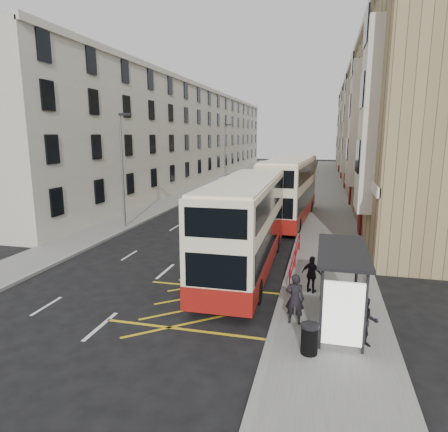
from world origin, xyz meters
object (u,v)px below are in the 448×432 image
(bus_shelter, at_px, (347,274))
(street_lamp_far, at_px, (225,149))
(street_lamp_near, at_px, (123,164))
(pedestrian_far, at_px, (312,275))
(litter_bin, at_px, (309,338))
(double_decker_rear, at_px, (290,190))
(pedestrian_mid, at_px, (365,322))
(car_silver, at_px, (261,172))
(car_red, at_px, (307,168))
(double_decker_front, at_px, (245,226))
(pedestrian_near, at_px, (295,299))
(car_dark, at_px, (270,167))
(white_van, at_px, (231,178))

(bus_shelter, distance_m, street_lamp_far, 44.94)
(street_lamp_near, distance_m, pedestrian_far, 16.84)
(litter_bin, distance_m, pedestrian_far, 4.93)
(street_lamp_near, relative_size, double_decker_rear, 0.64)
(pedestrian_mid, distance_m, car_silver, 53.19)
(street_lamp_near, bearing_deg, car_red, 77.31)
(pedestrian_mid, bearing_deg, pedestrian_far, 109.20)
(litter_bin, bearing_deg, double_decker_front, 115.39)
(street_lamp_near, xyz_separation_m, pedestrian_near, (13.02, -12.37, -3.58))
(double_decker_rear, relative_size, car_dark, 3.05)
(pedestrian_mid, height_order, car_dark, pedestrian_mid)
(pedestrian_far, bearing_deg, bus_shelter, 135.79)
(bus_shelter, xyz_separation_m, litter_bin, (-1.08, -1.89, -1.50))
(bus_shelter, distance_m, pedestrian_mid, 1.66)
(street_lamp_far, relative_size, white_van, 1.50)
(car_red, bearing_deg, street_lamp_near, 92.33)
(street_lamp_near, xyz_separation_m, car_dark, (3.57, 51.07, -3.96))
(pedestrian_far, relative_size, white_van, 0.30)
(street_lamp_near, bearing_deg, car_dark, 86.00)
(litter_bin, bearing_deg, car_dark, 98.73)
(litter_bin, bearing_deg, white_van, 106.14)
(white_van, bearing_deg, pedestrian_near, -68.98)
(litter_bin, bearing_deg, street_lamp_far, 107.09)
(street_lamp_near, height_order, car_dark, street_lamp_near)
(car_silver, relative_size, car_dark, 1.12)
(street_lamp_near, xyz_separation_m, pedestrian_mid, (15.26, -13.42, -3.67))
(car_red, bearing_deg, bus_shelter, 108.82)
(pedestrian_far, height_order, white_van, pedestrian_far)
(bus_shelter, relative_size, double_decker_rear, 0.34)
(double_decker_front, relative_size, litter_bin, 12.25)
(pedestrian_mid, bearing_deg, street_lamp_near, 134.54)
(street_lamp_far, bearing_deg, car_red, 58.63)
(double_decker_front, distance_m, pedestrian_near, 6.14)
(pedestrian_far, bearing_deg, pedestrian_near, 105.12)
(white_van, distance_m, car_dark, 22.44)
(street_lamp_far, distance_m, car_dark, 21.74)
(double_decker_front, xyz_separation_m, pedestrian_mid, (5.07, -6.35, -1.38))
(pedestrian_near, bearing_deg, bus_shelter, 179.98)
(bus_shelter, distance_m, white_van, 43.35)
(bus_shelter, bearing_deg, double_decker_rear, 100.96)
(street_lamp_far, relative_size, double_decker_rear, 0.64)
(double_decker_front, height_order, pedestrian_mid, double_decker_front)
(street_lamp_far, relative_size, double_decker_front, 0.69)
(car_silver, height_order, car_red, car_silver)
(pedestrian_far, bearing_deg, car_red, -62.82)
(street_lamp_far, distance_m, pedestrian_far, 41.78)
(pedestrian_near, xyz_separation_m, pedestrian_mid, (2.24, -1.05, -0.10))
(double_decker_rear, xyz_separation_m, car_red, (-0.53, 42.15, -1.73))
(bus_shelter, xyz_separation_m, double_decker_rear, (-3.45, 17.81, 0.36))
(street_lamp_far, bearing_deg, car_silver, 65.99)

